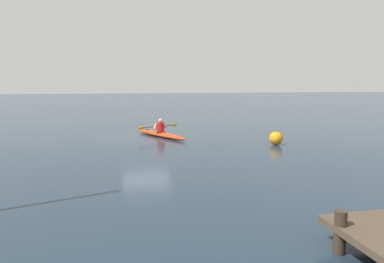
% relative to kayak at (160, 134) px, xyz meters
% --- Properties ---
extents(ground_plane, '(160.00, 160.00, 0.00)m').
position_rel_kayak_xyz_m(ground_plane, '(0.74, -0.42, -0.13)').
color(ground_plane, '#1E2D3D').
extents(kayak, '(2.46, 4.08, 0.25)m').
position_rel_kayak_xyz_m(kayak, '(0.00, 0.00, 0.00)').
color(kayak, red).
rests_on(kayak, ground).
extents(kayaker, '(2.23, 1.16, 0.71)m').
position_rel_kayak_xyz_m(kayaker, '(-0.01, 0.01, 0.41)').
color(kayaker, red).
rests_on(kayaker, kayak).
extents(mooring_buoy_white_far, '(0.62, 0.62, 0.66)m').
position_rel_kayak_xyz_m(mooring_buoy_white_far, '(-4.90, 3.57, 0.18)').
color(mooring_buoy_white_far, orange).
rests_on(mooring_buoy_white_far, ground).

